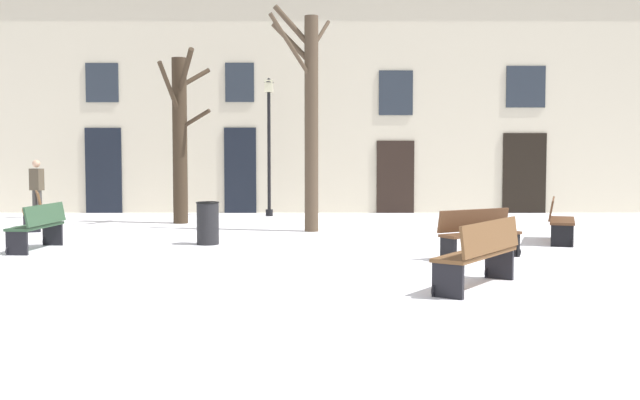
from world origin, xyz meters
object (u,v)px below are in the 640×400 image
(streetlamp, at_px, (272,132))
(bench_by_litter_bin, at_px, (37,210))
(tree_center, at_px, (183,135))
(bench_back_to_back_right, at_px, (563,220))
(person_near_bench, at_px, (40,186))
(bench_far_corner, at_px, (483,253))
(bench_facing_shops, at_px, (42,226))
(litter_bin, at_px, (211,223))
(tree_right_of_center, at_px, (313,115))
(bench_near_lamp, at_px, (482,233))

(streetlamp, distance_m, bench_by_litter_bin, 7.06)
(tree_center, relative_size, bench_back_to_back_right, 2.47)
(person_near_bench, bearing_deg, bench_far_corner, 158.97)
(bench_facing_shops, bearing_deg, litter_bin, 110.39)
(bench_by_litter_bin, bearing_deg, person_near_bench, 177.00)
(tree_center, bearing_deg, litter_bin, -72.95)
(bench_by_litter_bin, bearing_deg, bench_far_corner, 25.93)
(tree_right_of_center, bearing_deg, streetlamp, 106.08)
(bench_facing_shops, distance_m, bench_far_corner, 8.55)
(bench_far_corner, bearing_deg, person_near_bench, -102.51)
(tree_center, relative_size, bench_by_litter_bin, 2.64)
(bench_back_to_back_right, bearing_deg, bench_facing_shops, 115.55)
(streetlamp, height_order, bench_back_to_back_right, streetlamp)
(bench_back_to_back_right, bearing_deg, litter_bin, 111.57)
(tree_center, height_order, litter_bin, tree_center)
(tree_center, height_order, tree_right_of_center, tree_right_of_center)
(tree_right_of_center, relative_size, bench_by_litter_bin, 3.13)
(streetlamp, distance_m, bench_facing_shops, 9.05)
(bench_by_litter_bin, bearing_deg, bench_back_to_back_right, 54.45)
(bench_near_lamp, height_order, bench_by_litter_bin, bench_by_litter_bin)
(tree_center, height_order, bench_back_to_back_right, tree_center)
(tree_right_of_center, height_order, litter_bin, tree_right_of_center)
(bench_near_lamp, height_order, bench_facing_shops, bench_facing_shops)
(bench_near_lamp, distance_m, person_near_bench, 13.73)
(tree_center, height_order, streetlamp, tree_center)
(tree_right_of_center, bearing_deg, litter_bin, -128.13)
(streetlamp, xyz_separation_m, bench_by_litter_bin, (-5.49, -3.95, -2.03))
(bench_near_lamp, height_order, bench_far_corner, bench_far_corner)
(tree_right_of_center, xyz_separation_m, bench_by_litter_bin, (-6.77, 0.48, -2.30))
(bench_by_litter_bin, bearing_deg, litter_bin, 34.00)
(bench_by_litter_bin, height_order, person_near_bench, person_near_bench)
(bench_far_corner, distance_m, bench_by_litter_bin, 12.18)
(bench_back_to_back_right, height_order, person_near_bench, person_near_bench)
(streetlamp, distance_m, bench_back_to_back_right, 9.51)
(litter_bin, height_order, bench_facing_shops, bench_facing_shops)
(litter_bin, height_order, bench_back_to_back_right, bench_back_to_back_right)
(tree_center, distance_m, bench_by_litter_bin, 4.12)
(streetlamp, bearing_deg, person_near_bench, -173.31)
(streetlamp, distance_m, person_near_bench, 6.87)
(tree_center, distance_m, person_near_bench, 4.94)
(tree_right_of_center, distance_m, streetlamp, 4.62)
(bench_near_lamp, relative_size, person_near_bench, 0.94)
(bench_far_corner, bearing_deg, bench_back_to_back_right, -173.17)
(tree_right_of_center, bearing_deg, bench_far_corner, -72.22)
(tree_right_of_center, bearing_deg, bench_facing_shops, -145.77)
(litter_bin, xyz_separation_m, person_near_bench, (-5.89, 6.24, 0.50))
(bench_facing_shops, distance_m, person_near_bench, 7.68)
(bench_near_lamp, bearing_deg, bench_far_corner, -132.71)
(litter_bin, bearing_deg, bench_far_corner, -47.93)
(tree_center, height_order, person_near_bench, tree_center)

